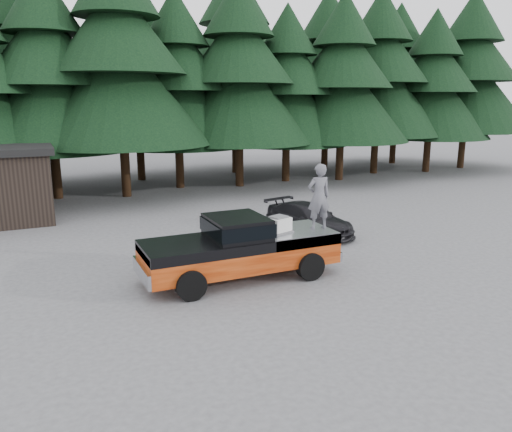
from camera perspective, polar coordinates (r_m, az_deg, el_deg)
name	(u,v)px	position (r m, az deg, el deg)	size (l,w,h in m)	color
ground	(249,276)	(15.38, -0.78, -6.82)	(120.00, 120.00, 0.00)	#4F4E51
pickup_truck	(240,257)	(14.95, -1.81, -4.73)	(6.00, 2.04, 1.33)	#C2521B
truck_cab	(237,226)	(14.64, -2.20, -1.20)	(1.66, 1.90, 0.59)	black
air_compressor	(279,225)	(15.07, 2.60, -1.08)	(0.64, 0.53, 0.44)	silver
man_on_bed	(319,197)	(15.45, 7.19, 2.21)	(0.74, 0.49, 2.03)	#595860
parked_car	(309,219)	(20.00, 6.07, -0.34)	(1.68, 4.14, 1.20)	black
treeline	(135,55)	(31.14, -13.63, 17.41)	(60.15, 16.05, 17.50)	black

